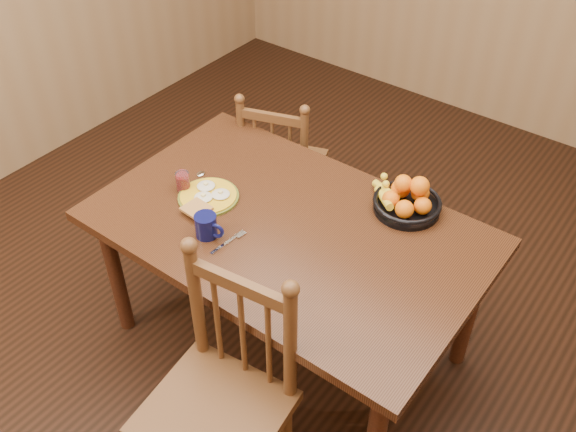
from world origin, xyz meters
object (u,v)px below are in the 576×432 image
Objects in this scene: chair_near at (221,400)px; fruit_bowl at (407,199)px; chair_far at (281,166)px; breakfast_plate at (208,197)px; dining_table at (288,240)px; coffee_mug at (207,226)px.

chair_near is 1.11m from fruit_bowl.
chair_far is 0.86× the size of chair_near.
chair_near is at bearing 100.22° from chair_far.
chair_near is 3.22× the size of fruit_bowl.
fruit_bowl is (0.71, 0.45, 0.04)m from breakfast_plate.
dining_table is 0.53m from fruit_bowl.
chair_far is at bearing 112.30° from chair_near.
coffee_mug is at bearing -47.75° from breakfast_plate.
dining_table is 1.79× the size of chair_far.
dining_table is 0.40m from breakfast_plate.
dining_table is at bearing -130.99° from fruit_bowl.
coffee_mug reaches higher than dining_table.
fruit_bowl reaches higher than coffee_mug.
chair_near is at bearing -44.96° from coffee_mug.
breakfast_plate is 0.24m from coffee_mug.
breakfast_plate is at bearing 83.15° from chair_far.
chair_near is 3.58× the size of breakfast_plate.
chair_near is (0.21, -0.68, -0.16)m from dining_table.
fruit_bowl reaches higher than dining_table.
breakfast_plate is 0.90× the size of fruit_bowl.
chair_near is at bearing -72.59° from dining_table.
fruit_bowl is (0.87, -0.27, 0.37)m from chair_far.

